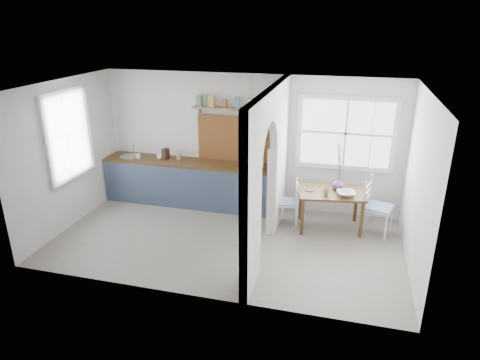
% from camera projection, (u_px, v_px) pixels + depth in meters
% --- Properties ---
extents(floor, '(5.80, 3.20, 0.01)m').
position_uv_depth(floor, '(227.00, 240.00, 7.29)').
color(floor, '#766C58').
rests_on(floor, ground).
extents(ceiling, '(5.80, 3.20, 0.01)m').
position_uv_depth(ceiling, '(225.00, 86.00, 6.36)').
color(ceiling, silver).
rests_on(ceiling, walls).
extents(walls, '(5.81, 3.21, 2.60)m').
position_uv_depth(walls, '(226.00, 169.00, 6.83)').
color(walls, silver).
rests_on(walls, floor).
extents(partition, '(0.12, 3.20, 2.60)m').
position_uv_depth(partition, '(270.00, 162.00, 6.66)').
color(partition, silver).
rests_on(partition, floor).
extents(kitchen_window, '(0.10, 1.16, 1.50)m').
position_uv_depth(kitchen_window, '(66.00, 135.00, 7.38)').
color(kitchen_window, white).
rests_on(kitchen_window, walls).
extents(nook_window, '(1.76, 0.10, 1.30)m').
position_uv_depth(nook_window, '(346.00, 133.00, 7.70)').
color(nook_window, white).
rests_on(nook_window, walls).
extents(counter, '(3.50, 0.60, 0.90)m').
position_uv_depth(counter, '(191.00, 182.00, 8.60)').
color(counter, '#4B331D').
rests_on(counter, floor).
extents(sink, '(0.40, 0.40, 0.02)m').
position_uv_depth(sink, '(130.00, 157.00, 8.73)').
color(sink, '#BDBDBD').
rests_on(sink, counter).
extents(backsplash, '(1.65, 0.03, 0.90)m').
position_uv_depth(backsplash, '(239.00, 139.00, 8.28)').
color(backsplash, brown).
rests_on(backsplash, walls).
extents(shelf, '(1.75, 0.20, 0.21)m').
position_uv_depth(shelf, '(237.00, 106.00, 7.97)').
color(shelf, tan).
rests_on(shelf, walls).
extents(pendant_lamp, '(0.26, 0.26, 0.16)m').
position_uv_depth(pendant_lamp, '(252.00, 118.00, 7.62)').
color(pendant_lamp, beige).
rests_on(pendant_lamp, ceiling).
extents(utensil_rail, '(0.02, 0.50, 0.02)m').
position_uv_depth(utensil_rail, '(274.00, 147.00, 7.44)').
color(utensil_rail, '#BDBDBD').
rests_on(utensil_rail, partition).
extents(dining_table, '(1.23, 0.92, 0.70)m').
position_uv_depth(dining_table, '(330.00, 210.00, 7.61)').
color(dining_table, '#4B331D').
rests_on(dining_table, floor).
extents(chair_left, '(0.44, 0.44, 0.82)m').
position_uv_depth(chair_left, '(287.00, 202.00, 7.80)').
color(chair_left, silver).
rests_on(chair_left, floor).
extents(chair_right, '(0.56, 0.56, 0.99)m').
position_uv_depth(chair_right, '(378.00, 207.00, 7.39)').
color(chair_right, silver).
rests_on(chair_right, floor).
extents(kettle, '(0.27, 0.25, 0.27)m').
position_uv_depth(kettle, '(257.00, 163.00, 7.93)').
color(kettle, silver).
rests_on(kettle, counter).
extents(mug_a, '(0.12, 0.12, 0.10)m').
position_uv_depth(mug_a, '(138.00, 156.00, 8.57)').
color(mug_a, silver).
rests_on(mug_a, counter).
extents(mug_b, '(0.15, 0.15, 0.09)m').
position_uv_depth(mug_b, '(160.00, 157.00, 8.56)').
color(mug_b, white).
rests_on(mug_b, counter).
extents(knife_block, '(0.13, 0.16, 0.22)m').
position_uv_depth(knife_block, '(166.00, 154.00, 8.52)').
color(knife_block, '#41281D').
rests_on(knife_block, counter).
extents(jar, '(0.10, 0.10, 0.14)m').
position_uv_depth(jar, '(179.00, 156.00, 8.50)').
color(jar, '#A1855C').
rests_on(jar, counter).
extents(towel_magenta, '(0.02, 0.03, 0.61)m').
position_uv_depth(towel_magenta, '(271.00, 206.00, 7.95)').
color(towel_magenta, '#D32F88').
rests_on(towel_magenta, counter).
extents(towel_orange, '(0.02, 0.03, 0.51)m').
position_uv_depth(towel_orange, '(271.00, 208.00, 7.93)').
color(towel_orange, orange).
rests_on(towel_orange, counter).
extents(bowl, '(0.36, 0.36, 0.08)m').
position_uv_depth(bowl, '(346.00, 193.00, 7.31)').
color(bowl, silver).
rests_on(bowl, dining_table).
extents(table_cup, '(0.12, 0.12, 0.11)m').
position_uv_depth(table_cup, '(326.00, 192.00, 7.33)').
color(table_cup, gray).
rests_on(table_cup, dining_table).
extents(plate, '(0.23, 0.23, 0.02)m').
position_uv_depth(plate, '(310.00, 190.00, 7.54)').
color(plate, '#2C2626').
rests_on(plate, dining_table).
extents(vase, '(0.22, 0.22, 0.21)m').
position_uv_depth(vase, '(338.00, 184.00, 7.55)').
color(vase, '#6C3F78').
rests_on(vase, dining_table).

